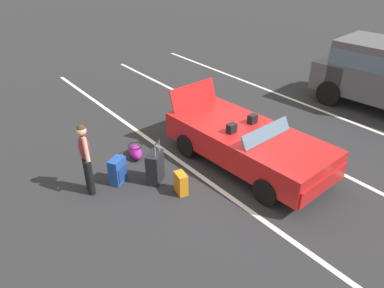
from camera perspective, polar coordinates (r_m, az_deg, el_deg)
ground_plane at (r=9.17m, az=8.35°, el=-3.11°), size 80.00×80.00×0.00m
lot_line_near at (r=8.47m, az=2.61°, el=-5.92°), size 18.00×0.12×0.01m
lot_line_mid at (r=10.18m, az=14.23°, el=-0.19°), size 18.00×0.12×0.01m
lot_line_far at (r=12.25m, az=22.20°, el=3.77°), size 18.00×0.12×0.01m
convertible_car at (r=8.76m, az=9.61°, el=-0.39°), size 4.22×2.00×1.53m
suitcase_large_black at (r=8.32m, az=-5.82°, el=-3.66°), size 0.51×0.55×1.05m
suitcase_medium_bright at (r=8.45m, az=-11.52°, el=-4.12°), size 0.40×0.47×0.62m
suitcase_small_carryon at (r=7.99m, az=-1.73°, el=-6.15°), size 0.38×0.27×0.50m
duffel_bag at (r=9.39m, az=-8.80°, el=-1.18°), size 0.70×0.48×0.34m
traveler_person at (r=7.97m, az=-16.29°, el=-1.74°), size 0.61×0.28×1.65m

